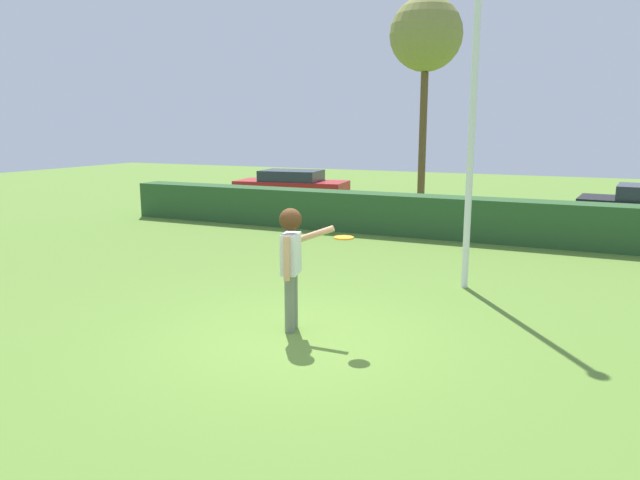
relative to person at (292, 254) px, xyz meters
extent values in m
plane|color=olive|center=(0.22, -0.22, -1.12)|extent=(60.00, 60.00, 0.00)
cylinder|color=slate|center=(-0.03, 0.10, -0.70)|extent=(0.14, 0.14, 0.84)
cylinder|color=slate|center=(0.01, -0.10, -0.70)|extent=(0.14, 0.14, 0.84)
cube|color=silver|center=(-0.01, 0.00, 0.01)|extent=(0.30, 0.42, 0.58)
cylinder|color=tan|center=(0.21, 0.29, 0.25)|extent=(0.62, 0.22, 0.30)
cylinder|color=tan|center=(0.04, -0.23, -0.01)|extent=(0.09, 0.09, 0.62)
sphere|color=tan|center=(-0.01, 0.00, 0.47)|extent=(0.22, 0.22, 0.22)
sphere|color=#4A2C15|center=(-0.01, 0.00, 0.50)|extent=(0.32, 0.32, 0.32)
cylinder|color=orange|center=(0.77, 0.06, 0.29)|extent=(0.27, 0.27, 0.02)
cylinder|color=silver|center=(1.83, 3.35, 1.65)|extent=(0.12, 0.12, 5.54)
cube|color=#2B5329|center=(0.22, 8.06, -0.58)|extent=(19.27, 0.90, 1.08)
cube|color=#B21E1E|center=(-6.51, 12.69, -0.54)|extent=(4.37, 2.19, 0.55)
cube|color=#2D333D|center=(-6.51, 12.69, -0.07)|extent=(2.37, 1.82, 0.40)
cylinder|color=black|center=(-5.15, 13.71, -0.82)|extent=(0.61, 0.17, 0.60)
cylinder|color=black|center=(-4.95, 12.02, -0.82)|extent=(0.61, 0.17, 0.60)
cylinder|color=black|center=(-8.07, 13.36, -0.82)|extent=(0.61, 0.17, 0.60)
cylinder|color=black|center=(-7.87, 11.67, -0.82)|extent=(0.61, 0.17, 0.60)
cylinder|color=black|center=(4.29, 12.68, -0.82)|extent=(0.61, 0.16, 0.60)
cylinder|color=black|center=(4.12, 10.98, -0.82)|extent=(0.61, 0.16, 0.60)
cylinder|color=brown|center=(-1.93, 14.48, 1.30)|extent=(0.28, 0.28, 4.83)
sphere|color=olive|center=(-1.93, 14.48, 5.02)|extent=(2.63, 2.63, 2.63)
camera|label=1|loc=(3.70, -7.19, 1.79)|focal=32.86mm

